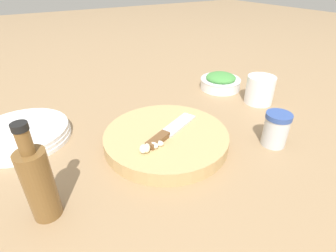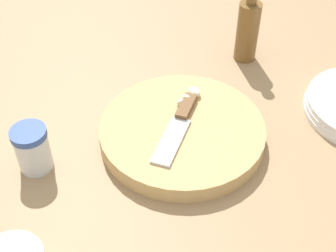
# 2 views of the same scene
# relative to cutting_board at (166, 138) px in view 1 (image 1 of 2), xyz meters

# --- Properties ---
(ground_plane) EXTENTS (5.00, 5.00, 0.00)m
(ground_plane) POSITION_rel_cutting_board_xyz_m (0.04, 0.04, -0.02)
(ground_plane) COLOR #997A56
(cutting_board) EXTENTS (0.30, 0.30, 0.03)m
(cutting_board) POSITION_rel_cutting_board_xyz_m (0.00, 0.00, 0.00)
(cutting_board) COLOR tan
(cutting_board) RESTS_ON ground_plane
(chef_knife) EXTENTS (0.18, 0.10, 0.01)m
(chef_knife) POSITION_rel_cutting_board_xyz_m (0.01, -0.00, 0.02)
(chef_knife) COLOR brown
(chef_knife) RESTS_ON cutting_board
(garlic_cloves) EXTENTS (0.06, 0.03, 0.02)m
(garlic_cloves) POSITION_rel_cutting_board_xyz_m (-0.07, -0.04, 0.02)
(garlic_cloves) COLOR #F1E8C7
(garlic_cloves) RESTS_ON cutting_board
(herb_bowl) EXTENTS (0.14, 0.14, 0.06)m
(herb_bowl) POSITION_rel_cutting_board_xyz_m (0.34, 0.20, 0.01)
(herb_bowl) COLOR white
(herb_bowl) RESTS_ON ground_plane
(spice_jar) EXTENTS (0.06, 0.06, 0.08)m
(spice_jar) POSITION_rel_cutting_board_xyz_m (0.22, -0.13, 0.03)
(spice_jar) COLOR silver
(spice_jar) RESTS_ON ground_plane
(coffee_mug) EXTENTS (0.10, 0.10, 0.09)m
(coffee_mug) POSITION_rel_cutting_board_xyz_m (0.37, 0.05, 0.03)
(coffee_mug) COLOR white
(coffee_mug) RESTS_ON ground_plane
(plate_stack) EXTENTS (0.23, 0.23, 0.03)m
(plate_stack) POSITION_rel_cutting_board_xyz_m (-0.30, 0.20, -0.00)
(plate_stack) COLOR white
(plate_stack) RESTS_ON ground_plane
(oil_bottle) EXTENTS (0.05, 0.05, 0.18)m
(oil_bottle) POSITION_rel_cutting_board_xyz_m (-0.28, -0.08, 0.06)
(oil_bottle) COLOR brown
(oil_bottle) RESTS_ON ground_plane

